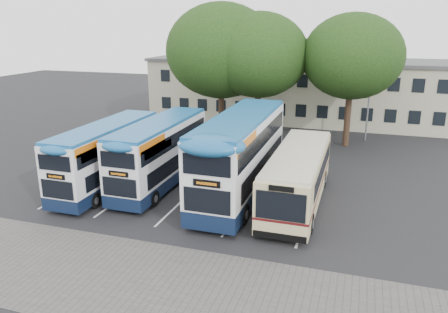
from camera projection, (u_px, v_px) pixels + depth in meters
ground at (230, 233)px, 21.00m from camera, size 120.00×120.00×0.00m
paving_strip at (143, 282)px, 17.03m from camera, size 40.00×6.00×0.01m
bay_lines at (195, 189)px, 26.64m from camera, size 14.12×11.00×0.01m
depot_building at (307, 89)px, 44.63m from camera, size 32.40×8.40×6.20m
lamp_post at (371, 81)px, 35.92m from camera, size 0.25×1.05×9.06m
tree_left at (221, 51)px, 36.68m from camera, size 9.34×9.34×11.41m
tree_mid at (259, 55)px, 35.26m from camera, size 8.07×8.07×10.63m
tree_right at (353, 57)px, 33.84m from camera, size 7.82×7.82×10.52m
bus_dd_left at (107, 153)px, 26.35m from camera, size 2.28×9.41×3.92m
bus_dd_mid at (161, 150)px, 26.66m from camera, size 2.35×9.70×4.04m
bus_dd_right at (241, 152)px, 24.96m from camera, size 2.77×11.40×4.75m
bus_single at (298, 174)px, 24.05m from camera, size 2.61×10.27×3.06m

